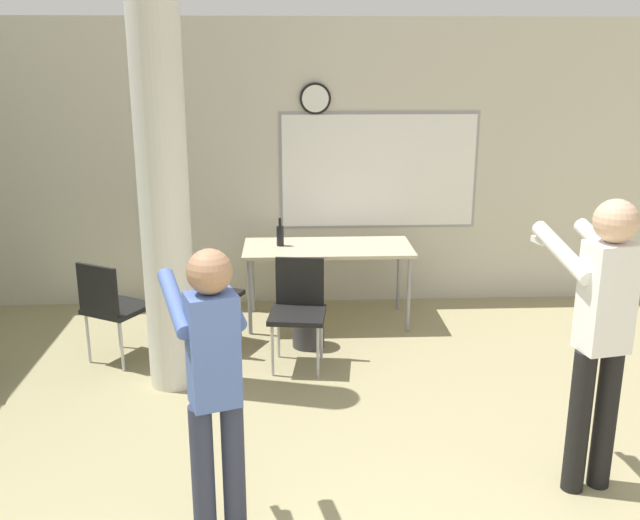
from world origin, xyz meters
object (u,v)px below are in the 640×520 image
person_playing_front (213,377)px  bottle_on_table (280,235)px  folding_table (328,252)px  chair_near_pillar (111,304)px  chair_table_front (298,305)px  chair_table_left (206,292)px  person_playing_side (600,324)px

person_playing_front → bottle_on_table: bearing=84.6°
folding_table → chair_near_pillar: size_ratio=1.80×
folding_table → chair_table_front: bearing=-107.1°
folding_table → chair_table_front: (-0.29, -0.95, -0.18)m
person_playing_front → folding_table: bearing=76.7°
bottle_on_table → chair_table_front: bottle_on_table is taller
chair_near_pillar → person_playing_front: bearing=-65.2°
chair_table_left → person_playing_side: 3.30m
chair_table_left → bottle_on_table: bearing=44.8°
folding_table → chair_table_left: 1.24m
person_playing_side → person_playing_front: bearing=-169.0°
folding_table → chair_table_front: 1.01m
chair_table_front → folding_table: bearing=72.9°
chair_table_left → person_playing_front: (0.33, -2.58, 0.43)m
chair_near_pillar → bottle_on_table: bearing=33.2°
folding_table → person_playing_side: person_playing_side is taller
chair_table_front → person_playing_side: size_ratio=0.50×
bottle_on_table → person_playing_front: bearing=-95.4°
chair_table_front → person_playing_front: (-0.45, -2.21, 0.43)m
chair_near_pillar → person_playing_front: size_ratio=0.54×
chair_table_left → person_playing_side: size_ratio=0.50×
chair_table_front → chair_table_left: bearing=154.9°
chair_table_left → person_playing_front: person_playing_front is taller
chair_near_pillar → chair_table_front: bearing=-3.6°
chair_table_front → person_playing_front: size_ratio=0.54×
folding_table → person_playing_front: bearing=-103.3°
bottle_on_table → chair_table_left: bottle_on_table is taller
person_playing_side → chair_table_left: bearing=138.4°
folding_table → chair_near_pillar: 2.01m
chair_table_front → person_playing_side: (1.65, -1.80, 0.51)m
chair_table_left → chair_near_pillar: size_ratio=1.00×
person_playing_side → folding_table: bearing=116.3°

